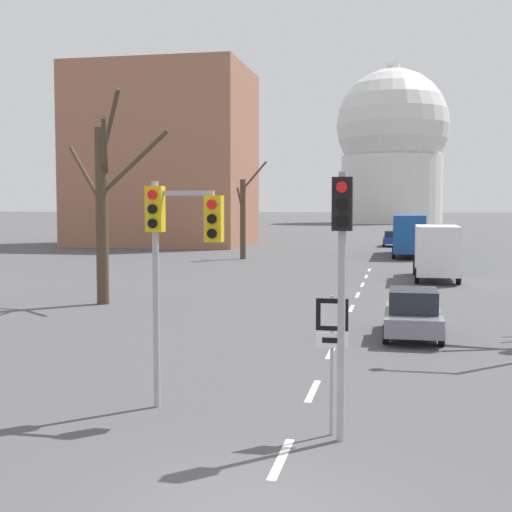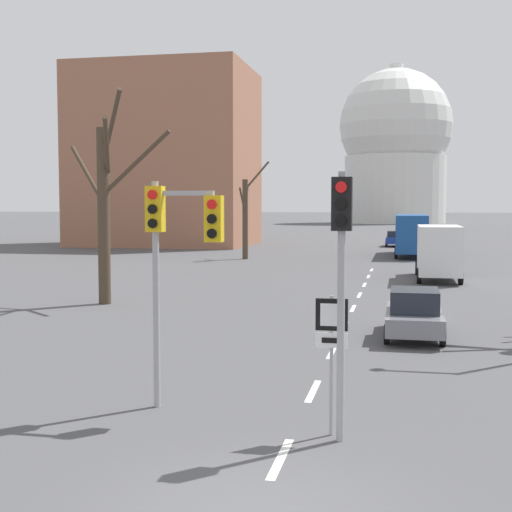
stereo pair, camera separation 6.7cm
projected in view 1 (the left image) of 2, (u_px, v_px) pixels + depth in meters
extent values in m
cube|color=silver|center=(281.00, 458.00, 12.13)|extent=(0.16, 2.00, 0.01)
cube|color=silver|center=(313.00, 391.00, 16.53)|extent=(0.16, 2.00, 0.01)
cube|color=silver|center=(331.00, 352.00, 20.93)|extent=(0.16, 2.00, 0.01)
cube|color=silver|center=(343.00, 326.00, 25.33)|extent=(0.16, 2.00, 0.01)
cube|color=silver|center=(351.00, 308.00, 29.73)|extent=(0.16, 2.00, 0.01)
cube|color=silver|center=(358.00, 295.00, 34.13)|extent=(0.16, 2.00, 0.01)
cube|color=silver|center=(362.00, 285.00, 38.53)|extent=(0.16, 2.00, 0.01)
cube|color=silver|center=(366.00, 276.00, 42.93)|extent=(0.16, 2.00, 0.01)
cube|color=silver|center=(369.00, 270.00, 47.33)|extent=(0.16, 2.00, 0.01)
cylinder|color=#9E9EA3|center=(341.00, 308.00, 12.88)|extent=(0.14, 0.14, 4.91)
cube|color=black|center=(342.00, 204.00, 12.74)|extent=(0.36, 0.28, 0.96)
cylinder|color=red|center=(342.00, 187.00, 12.55)|extent=(0.20, 0.06, 0.20)
cylinder|color=black|center=(342.00, 204.00, 12.57)|extent=(0.20, 0.06, 0.20)
cylinder|color=black|center=(341.00, 221.00, 12.60)|extent=(0.20, 0.06, 0.20)
cylinder|color=#9E9EA3|center=(156.00, 295.00, 15.06)|extent=(0.14, 0.14, 4.81)
cube|color=yellow|center=(155.00, 209.00, 14.93)|extent=(0.36, 0.28, 0.96)
cylinder|color=red|center=(152.00, 195.00, 14.74)|extent=(0.20, 0.06, 0.20)
cylinder|color=black|center=(152.00, 209.00, 14.77)|extent=(0.20, 0.06, 0.20)
cylinder|color=black|center=(153.00, 223.00, 14.79)|extent=(0.20, 0.06, 0.20)
cube|color=#9E9EA3|center=(184.00, 193.00, 14.78)|extent=(1.27, 0.10, 0.10)
cube|color=yellow|center=(214.00, 219.00, 14.69)|extent=(0.36, 0.28, 0.96)
cylinder|color=red|center=(212.00, 204.00, 14.51)|extent=(0.20, 0.06, 0.20)
cylinder|color=black|center=(212.00, 219.00, 14.53)|extent=(0.20, 0.06, 0.20)
cylinder|color=black|center=(212.00, 233.00, 14.55)|extent=(0.20, 0.06, 0.20)
cylinder|color=#9E9EA3|center=(332.00, 366.00, 13.28)|extent=(0.07, 0.07, 2.63)
cube|color=black|center=(332.00, 315.00, 13.19)|extent=(0.60, 0.03, 0.60)
cube|color=white|center=(332.00, 315.00, 13.17)|extent=(0.42, 0.01, 0.42)
cube|color=white|center=(332.00, 340.00, 13.22)|extent=(0.60, 0.03, 0.28)
cube|color=black|center=(332.00, 340.00, 13.21)|extent=(0.36, 0.01, 0.10)
cube|color=maroon|center=(416.00, 241.00, 73.09)|extent=(1.82, 4.41, 0.60)
cube|color=#1E232D|center=(417.00, 236.00, 72.83)|extent=(1.55, 2.12, 0.53)
cylinder|color=black|center=(408.00, 243.00, 74.62)|extent=(0.18, 0.64, 0.64)
cylinder|color=black|center=(424.00, 243.00, 74.28)|extent=(0.18, 0.64, 0.64)
cylinder|color=black|center=(408.00, 244.00, 71.94)|extent=(0.18, 0.64, 0.64)
cylinder|color=black|center=(425.00, 245.00, 71.60)|extent=(0.18, 0.64, 0.64)
cube|color=navy|center=(392.00, 240.00, 73.98)|extent=(1.83, 4.60, 0.63)
cube|color=#1E232D|center=(392.00, 234.00, 73.71)|extent=(1.55, 2.21, 0.65)
cylinder|color=black|center=(384.00, 242.00, 75.56)|extent=(0.18, 0.69, 0.69)
cylinder|color=black|center=(401.00, 242.00, 75.22)|extent=(0.18, 0.69, 0.69)
cylinder|color=black|center=(384.00, 244.00, 72.78)|extent=(0.18, 0.69, 0.69)
cylinder|color=black|center=(401.00, 244.00, 72.44)|extent=(0.18, 0.69, 0.69)
cube|color=slate|center=(413.00, 319.00, 23.23)|extent=(1.78, 4.29, 0.58)
cube|color=#1E232D|center=(413.00, 300.00, 22.98)|extent=(1.51, 2.06, 0.72)
cylinder|color=black|center=(387.00, 320.00, 24.72)|extent=(0.18, 0.61, 0.61)
cylinder|color=black|center=(437.00, 322.00, 24.39)|extent=(0.18, 0.61, 0.61)
cylinder|color=black|center=(386.00, 334.00, 22.12)|extent=(0.18, 0.61, 0.61)
cylinder|color=black|center=(441.00, 336.00, 21.79)|extent=(0.18, 0.61, 0.61)
cube|color=#19478C|center=(409.00, 233.00, 60.03)|extent=(2.50, 10.80, 3.00)
cube|color=black|center=(409.00, 228.00, 60.00)|extent=(2.52, 10.26, 0.90)
cylinder|color=black|center=(394.00, 248.00, 64.07)|extent=(0.26, 0.96, 0.96)
cylinder|color=black|center=(422.00, 248.00, 63.60)|extent=(0.26, 0.96, 0.96)
cylinder|color=black|center=(394.00, 253.00, 57.20)|extent=(0.26, 0.96, 0.96)
cylinder|color=black|center=(424.00, 253.00, 56.73)|extent=(0.26, 0.96, 0.96)
cube|color=#333842|center=(434.00, 251.00, 43.69)|extent=(2.20, 2.00, 2.10)
cube|color=white|center=(437.00, 250.00, 40.15)|extent=(2.30, 5.20, 2.70)
cylinder|color=black|center=(415.00, 268.00, 43.98)|extent=(0.24, 0.88, 0.88)
cylinder|color=black|center=(452.00, 268.00, 43.55)|extent=(0.24, 0.88, 0.88)
cylinder|color=black|center=(417.00, 276.00, 39.06)|extent=(0.24, 0.88, 0.88)
cylinder|color=black|center=(459.00, 276.00, 38.63)|extent=(0.24, 0.88, 0.88)
cylinder|color=#473828|center=(102.00, 216.00, 30.80)|extent=(0.53, 0.53, 7.63)
cylinder|color=#473828|center=(111.00, 120.00, 29.40)|extent=(1.73, 2.19, 2.42)
cylinder|color=#473828|center=(105.00, 146.00, 29.14)|extent=(1.33, 2.90, 2.18)
cylinder|color=#473828|center=(84.00, 172.00, 31.62)|extent=(2.28, 1.83, 2.54)
cylinder|color=#473828|center=(134.00, 163.00, 30.32)|extent=(3.14, 0.23, 2.79)
cylinder|color=#473828|center=(243.00, 219.00, 56.57)|extent=(0.45, 0.45, 6.33)
cylinder|color=#473828|center=(255.00, 175.00, 56.53)|extent=(1.86, 1.00, 2.31)
cylinder|color=#473828|center=(244.00, 199.00, 57.49)|extent=(0.37, 2.18, 1.92)
cylinder|color=#473828|center=(240.00, 201.00, 55.66)|extent=(0.22, 1.77, 2.08)
cylinder|color=silver|center=(392.00, 190.00, 169.05)|extent=(23.73, 23.73, 15.82)
sphere|color=silver|center=(392.00, 125.00, 167.96)|extent=(26.37, 26.37, 26.37)
cylinder|color=silver|center=(393.00, 74.00, 167.11)|extent=(3.16, 3.16, 4.61)
cube|color=#9E664C|center=(164.00, 158.00, 76.30)|extent=(18.00, 14.00, 18.76)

